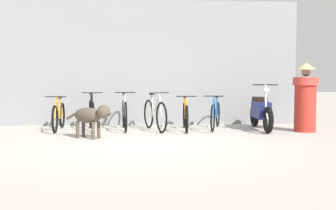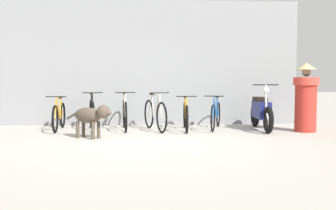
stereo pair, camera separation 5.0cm
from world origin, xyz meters
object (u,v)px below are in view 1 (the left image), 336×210
bicycle_0 (59,116)px  bicycle_4 (185,116)px  bicycle_5 (215,115)px  stray_dog (91,116)px  bicycle_1 (92,115)px  person_in_robes (305,97)px  motorcycle (261,112)px  bicycle_2 (125,114)px  bicycle_3 (155,115)px

bicycle_0 → bicycle_4: size_ratio=0.96×
bicycle_5 → stray_dog: (-2.80, -1.35, 0.12)m
bicycle_0 → bicycle_1: 0.78m
bicycle_1 → bicycle_5: 2.95m
bicycle_5 → person_in_robes: bearing=90.5°
motorcycle → bicycle_2: bearing=-91.3°
bicycle_1 → bicycle_3: (1.48, -0.11, 0.00)m
motorcycle → person_in_robes: (0.92, -0.37, 0.36)m
bicycle_0 → bicycle_2: (1.55, -0.01, 0.04)m
bicycle_4 → person_in_robes: (2.71, -0.42, 0.45)m
bicycle_1 → bicycle_2: bicycle_2 is taller
person_in_robes → bicycle_4: bearing=15.7°
stray_dog → bicycle_1: bearing=129.9°
bicycle_0 → person_in_robes: person_in_robes is taller
stray_dog → bicycle_2: bearing=98.9°
bicycle_4 → bicycle_5: (0.75, 0.18, 0.00)m
bicycle_0 → bicycle_5: 3.73m
bicycle_4 → bicycle_5: 0.77m
stray_dog → motorcycle: bearing=49.3°
bicycle_3 → bicycle_5: 1.48m
motorcycle → person_in_robes: size_ratio=1.19×
bicycle_4 → bicycle_5: bearing=106.7°
bicycle_3 → motorcycle: 2.52m
bicycle_3 → stray_dog: 1.78m
bicycle_1 → bicycle_0: bearing=-105.8°
stray_dog → person_in_robes: (4.76, 0.75, 0.33)m
bicycle_0 → bicycle_5: size_ratio=1.00×
bicycle_0 → motorcycle: (4.78, -0.25, 0.10)m
bicycle_0 → motorcycle: 4.79m
bicycle_4 → motorcycle: size_ratio=0.90×
bicycle_0 → stray_dog: bearing=32.1°
bicycle_1 → bicycle_2: size_ratio=0.93×
bicycle_2 → person_in_robes: 4.22m
bicycle_1 → bicycle_5: size_ratio=1.01×
bicycle_0 → bicycle_3: 2.27m
motorcycle → stray_dog: 4.00m
bicycle_4 → stray_dog: 2.36m
bicycle_0 → stray_dog: 1.67m
bicycle_2 → stray_dog: bearing=-29.1°
motorcycle → bicycle_3: bearing=-88.6°
bicycle_1 → bicycle_3: size_ratio=1.01×
bicycle_3 → motorcycle: motorcycle is taller
bicycle_5 → stray_dog: bearing=-46.8°
bicycle_3 → bicycle_4: bicycle_3 is taller
bicycle_0 → motorcycle: bearing=84.8°
motorcycle → bicycle_4: bearing=-88.7°
bicycle_2 → bicycle_4: 1.45m
bicycle_1 → stray_dog: 1.31m
bicycle_5 → motorcycle: size_ratio=0.87×
bicycle_1 → person_in_robes: (4.92, -0.54, 0.42)m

